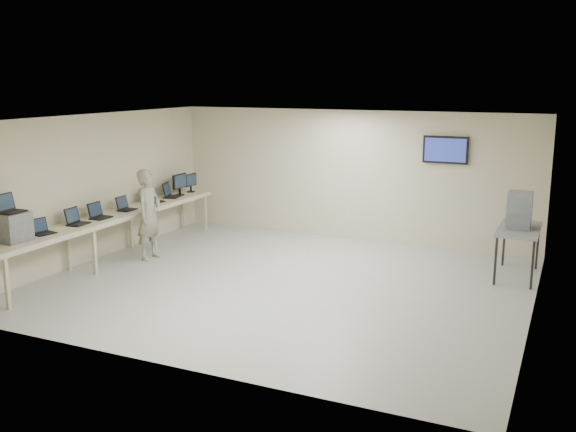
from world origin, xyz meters
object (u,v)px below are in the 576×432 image
at_px(equipment_box, 14,227).
at_px(side_table, 519,232).
at_px(workbench, 113,218).
at_px(soldier, 149,215).

xyz_separation_m(equipment_box, side_table, (7.25, 4.38, -0.32)).
height_order(workbench, side_table, workbench).
bearing_deg(soldier, equipment_box, 163.23).
relative_size(equipment_box, soldier, 0.27).
height_order(workbench, equipment_box, equipment_box).
bearing_deg(soldier, workbench, 119.65).
bearing_deg(workbench, side_table, 16.09).
distance_m(equipment_box, side_table, 8.48).
bearing_deg(soldier, side_table, -79.11).
xyz_separation_m(workbench, soldier, (0.57, 0.37, 0.05)).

